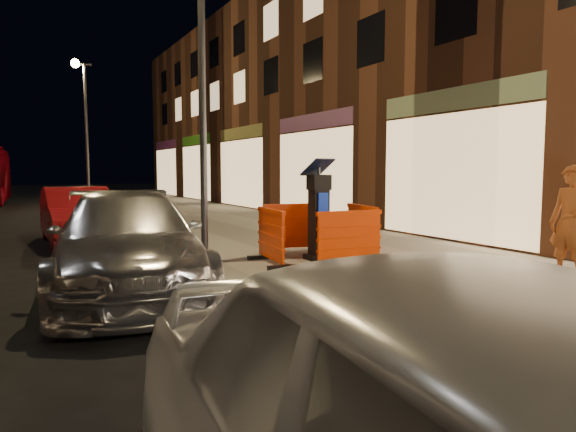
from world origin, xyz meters
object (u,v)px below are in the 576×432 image
barrier_front (349,240)px  barrier_kerbside (271,237)px  barrier_bldgside (362,230)px  barrier_back (293,228)px  car_silver (128,291)px  parking_kiosk (319,212)px  car_red (79,243)px  man (571,223)px

barrier_front → barrier_kerbside: bearing=138.5°
barrier_bldgside → barrier_back: bearing=55.5°
barrier_front → barrier_bldgside: bearing=48.5°
barrier_bldgside → car_silver: (-4.32, -0.20, -0.62)m
parking_kiosk → car_red: parking_kiosk is taller
man → barrier_front: bearing=-137.5°
barrier_front → man: size_ratio=0.72×
barrier_kerbside → car_red: bearing=31.7°
barrier_kerbside → barrier_bldgside: same height
barrier_front → barrier_kerbside: 1.34m
parking_kiosk → man: parking_kiosk is taller
man → barrier_kerbside: bearing=-137.9°
barrier_bldgside → man: 3.48m
barrier_back → car_red: size_ratio=0.30×
parking_kiosk → car_silver: 3.52m
barrier_front → car_silver: 3.51m
parking_kiosk → man: size_ratio=1.01×
man → parking_kiosk: bearing=-147.6°
parking_kiosk → car_silver: parking_kiosk is taller
barrier_kerbside → man: (3.29, -3.17, 0.37)m
barrier_kerbside → barrier_back: bearing=-38.5°
parking_kiosk → barrier_front: 1.02m
barrier_kerbside → barrier_bldgside: 1.90m
barrier_kerbside → car_silver: 2.50m
parking_kiosk → barrier_kerbside: (-0.95, 0.00, -0.37)m
barrier_kerbside → barrier_bldgside: (1.90, 0.00, 0.00)m
barrier_front → man: man is taller
barrier_back → barrier_kerbside: same height
barrier_back → man: bearing=-48.9°
car_silver → barrier_kerbside: bearing=12.7°
barrier_kerbside → car_silver: barrier_kerbside is taller
parking_kiosk → barrier_back: size_ratio=1.40×
parking_kiosk → car_red: size_ratio=0.42×
car_red → man: (5.78, -8.47, 0.99)m
car_red → parking_kiosk: bearing=-58.1°
car_silver → barrier_bldgside: bearing=10.6°
barrier_back → car_silver: size_ratio=0.25×
parking_kiosk → barrier_kerbside: bearing=-171.5°
barrier_front → man: bearing=-39.9°
barrier_front → car_red: (-3.44, 6.25, -0.62)m
parking_kiosk → man: 3.94m
barrier_front → car_red: bearing=122.3°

